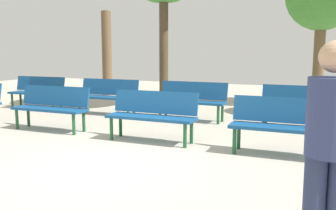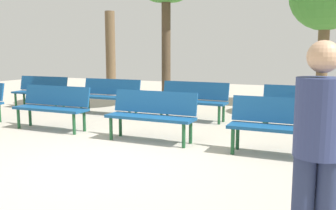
{
  "view_description": "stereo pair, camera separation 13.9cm",
  "coord_description": "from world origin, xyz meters",
  "px_view_note": "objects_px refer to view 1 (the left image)",
  "views": [
    {
      "loc": [
        2.89,
        -4.2,
        1.58
      ],
      "look_at": [
        0.0,
        2.24,
        0.55
      ],
      "focal_mm": 39.74,
      "sensor_mm": 36.0,
      "label": 1
    },
    {
      "loc": [
        3.01,
        -4.14,
        1.58
      ],
      "look_at": [
        0.0,
        2.24,
        0.55
      ],
      "focal_mm": 39.74,
      "sensor_mm": 36.0,
      "label": 2
    }
  ],
  "objects_px": {
    "bench_r0_c2": "(152,113)",
    "bench_r0_c3": "(284,122)",
    "bench_r0_c1": "(52,105)",
    "bench_r1_c3": "(301,104)",
    "bench_r1_c2": "(192,98)",
    "bench_r1_c1": "(108,94)",
    "visitor_with_backpack": "(330,142)",
    "tree_0": "(107,53)",
    "bench_r1_c0": "(38,90)"
  },
  "relations": [
    {
      "from": "bench_r0_c2",
      "to": "bench_r0_c3",
      "type": "height_order",
      "value": "same"
    },
    {
      "from": "bench_r0_c2",
      "to": "bench_r0_c1",
      "type": "bearing_deg",
      "value": 178.43
    },
    {
      "from": "bench_r0_c3",
      "to": "bench_r1_c3",
      "type": "distance_m",
      "value": 2.17
    },
    {
      "from": "bench_r0_c2",
      "to": "bench_r1_c2",
      "type": "distance_m",
      "value": 2.17
    },
    {
      "from": "bench_r1_c1",
      "to": "bench_r1_c2",
      "type": "xyz_separation_m",
      "value": [
        2.23,
        0.09,
        0.0
      ]
    },
    {
      "from": "bench_r0_c2",
      "to": "visitor_with_backpack",
      "type": "relative_size",
      "value": 0.98
    },
    {
      "from": "tree_0",
      "to": "visitor_with_backpack",
      "type": "bearing_deg",
      "value": -48.87
    },
    {
      "from": "visitor_with_backpack",
      "to": "bench_r1_c2",
      "type": "bearing_deg",
      "value": -64.9
    },
    {
      "from": "bench_r1_c3",
      "to": "bench_r1_c1",
      "type": "bearing_deg",
      "value": -178.3
    },
    {
      "from": "bench_r1_c1",
      "to": "bench_r1_c2",
      "type": "relative_size",
      "value": 1.01
    },
    {
      "from": "bench_r0_c3",
      "to": "bench_r1_c2",
      "type": "relative_size",
      "value": 1.01
    },
    {
      "from": "bench_r1_c1",
      "to": "bench_r1_c2",
      "type": "distance_m",
      "value": 2.23
    },
    {
      "from": "bench_r1_c3",
      "to": "tree_0",
      "type": "relative_size",
      "value": 0.54
    },
    {
      "from": "bench_r1_c0",
      "to": "tree_0",
      "type": "distance_m",
      "value": 3.71
    },
    {
      "from": "bench_r0_c1",
      "to": "bench_r1_c2",
      "type": "height_order",
      "value": "same"
    },
    {
      "from": "bench_r1_c0",
      "to": "bench_r1_c3",
      "type": "height_order",
      "value": "same"
    },
    {
      "from": "bench_r1_c1",
      "to": "visitor_with_backpack",
      "type": "relative_size",
      "value": 0.98
    },
    {
      "from": "bench_r0_c2",
      "to": "bench_r1_c2",
      "type": "height_order",
      "value": "same"
    },
    {
      "from": "bench_r0_c3",
      "to": "bench_r1_c3",
      "type": "height_order",
      "value": "same"
    },
    {
      "from": "bench_r0_c3",
      "to": "bench_r1_c1",
      "type": "xyz_separation_m",
      "value": [
        -4.53,
        2.07,
        0.0
      ]
    },
    {
      "from": "bench_r1_c0",
      "to": "bench_r1_c2",
      "type": "xyz_separation_m",
      "value": [
        4.52,
        0.09,
        0.0
      ]
    },
    {
      "from": "bench_r0_c3",
      "to": "bench_r1_c2",
      "type": "bearing_deg",
      "value": 135.05
    },
    {
      "from": "tree_0",
      "to": "bench_r0_c3",
      "type": "bearing_deg",
      "value": -39.41
    },
    {
      "from": "bench_r1_c0",
      "to": "visitor_with_backpack",
      "type": "height_order",
      "value": "visitor_with_backpack"
    },
    {
      "from": "bench_r1_c2",
      "to": "tree_0",
      "type": "xyz_separation_m",
      "value": [
        -4.58,
        3.48,
        0.99
      ]
    },
    {
      "from": "bench_r1_c2",
      "to": "tree_0",
      "type": "distance_m",
      "value": 5.84
    },
    {
      "from": "bench_r0_c2",
      "to": "bench_r1_c1",
      "type": "distance_m",
      "value": 3.1
    },
    {
      "from": "bench_r1_c0",
      "to": "bench_r1_c1",
      "type": "distance_m",
      "value": 2.29
    },
    {
      "from": "bench_r0_c1",
      "to": "bench_r0_c3",
      "type": "distance_m",
      "value": 4.5
    },
    {
      "from": "bench_r0_c2",
      "to": "bench_r1_c2",
      "type": "xyz_separation_m",
      "value": [
        -0.07,
        2.17,
        0.0
      ]
    },
    {
      "from": "bench_r1_c1",
      "to": "visitor_with_backpack",
      "type": "xyz_separation_m",
      "value": [
        5.18,
        -5.04,
        0.43
      ]
    },
    {
      "from": "bench_r0_c1",
      "to": "bench_r1_c3",
      "type": "xyz_separation_m",
      "value": [
        4.56,
        2.15,
        0.0
      ]
    },
    {
      "from": "bench_r1_c3",
      "to": "tree_0",
      "type": "xyz_separation_m",
      "value": [
        -6.94,
        3.48,
        0.99
      ]
    },
    {
      "from": "bench_r0_c3",
      "to": "bench_r1_c2",
      "type": "height_order",
      "value": "same"
    },
    {
      "from": "bench_r0_c2",
      "to": "bench_r1_c2",
      "type": "relative_size",
      "value": 1.0
    },
    {
      "from": "bench_r0_c2",
      "to": "bench_r0_c3",
      "type": "xyz_separation_m",
      "value": [
        2.23,
        0.01,
        0.0
      ]
    },
    {
      "from": "bench_r1_c0",
      "to": "bench_r0_c1",
      "type": "bearing_deg",
      "value": -43.98
    },
    {
      "from": "bench_r1_c2",
      "to": "bench_r1_c3",
      "type": "height_order",
      "value": "same"
    },
    {
      "from": "bench_r0_c1",
      "to": "bench_r0_c3",
      "type": "height_order",
      "value": "same"
    },
    {
      "from": "bench_r0_c3",
      "to": "bench_r0_c1",
      "type": "bearing_deg",
      "value": 178.22
    },
    {
      "from": "tree_0",
      "to": "visitor_with_backpack",
      "type": "xyz_separation_m",
      "value": [
        7.53,
        -8.62,
        -0.56
      ]
    },
    {
      "from": "bench_r0_c2",
      "to": "bench_r1_c0",
      "type": "xyz_separation_m",
      "value": [
        -4.59,
        2.08,
        0.0
      ]
    },
    {
      "from": "bench_r0_c3",
      "to": "bench_r1_c3",
      "type": "bearing_deg",
      "value": 86.67
    },
    {
      "from": "bench_r0_c3",
      "to": "bench_r1_c0",
      "type": "relative_size",
      "value": 1.0
    },
    {
      "from": "bench_r0_c2",
      "to": "bench_r1_c1",
      "type": "bearing_deg",
      "value": 136.76
    },
    {
      "from": "bench_r1_c0",
      "to": "bench_r1_c1",
      "type": "xyz_separation_m",
      "value": [
        2.29,
        -0.0,
        0.0
      ]
    },
    {
      "from": "bench_r0_c2",
      "to": "bench_r1_c1",
      "type": "relative_size",
      "value": 1.0
    },
    {
      "from": "bench_r1_c0",
      "to": "visitor_with_backpack",
      "type": "xyz_separation_m",
      "value": [
        7.46,
        -5.05,
        0.43
      ]
    },
    {
      "from": "bench_r1_c1",
      "to": "visitor_with_backpack",
      "type": "height_order",
      "value": "visitor_with_backpack"
    },
    {
      "from": "visitor_with_backpack",
      "to": "bench_r0_c3",
      "type": "bearing_deg",
      "value": -82.39
    }
  ]
}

